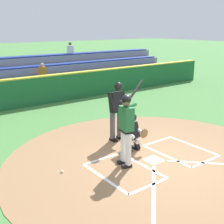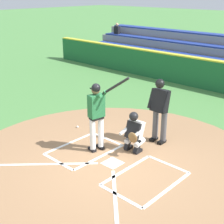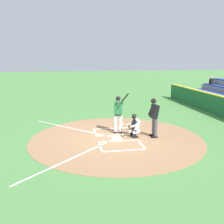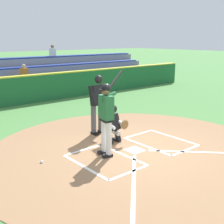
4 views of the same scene
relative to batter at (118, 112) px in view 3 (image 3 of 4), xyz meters
The scene contains 7 objects.
ground_plane 1.37m from the batter, 162.75° to the left, with size 120.00×120.00×0.00m, color #4C8442.
dirt_circle 1.36m from the batter, 162.75° to the left, with size 8.00×8.00×0.01m, color #99704C.
home_plate_and_chalk 1.74m from the batter, 124.75° to the left, with size 7.93×4.91×0.01m.
batter is the anchor object (origin of this frame).
catcher 1.10m from the batter, 139.85° to the right, with size 0.60×0.60×1.13m.
plate_umpire 1.77m from the batter, 120.42° to the right, with size 0.58×0.41×1.86m.
baseball 1.96m from the batter, 21.96° to the right, with size 0.07×0.07×0.07m, color white.
Camera 3 is at (-11.03, 2.16, 3.69)m, focal length 40.34 mm.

